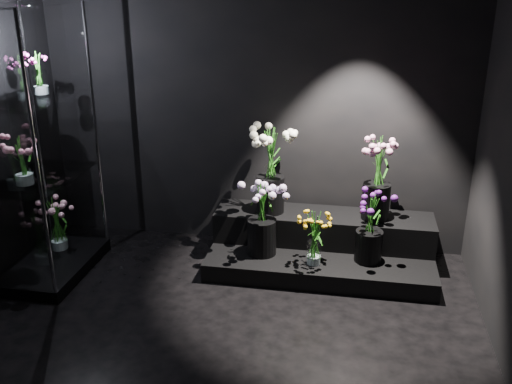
# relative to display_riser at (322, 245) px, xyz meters

# --- Properties ---
(floor) EXTENTS (4.00, 4.00, 0.00)m
(floor) POSITION_rel_display_riser_xyz_m (-0.69, -1.60, -0.18)
(floor) COLOR black
(floor) RESTS_ON ground
(wall_back) EXTENTS (4.00, 0.00, 4.00)m
(wall_back) POSITION_rel_display_riser_xyz_m (-0.69, 0.40, 1.22)
(wall_back) COLOR black
(wall_back) RESTS_ON floor
(display_riser) EXTENTS (2.00, 0.89, 0.44)m
(display_riser) POSITION_rel_display_riser_xyz_m (0.00, 0.00, 0.00)
(display_riser) COLOR black
(display_riser) RESTS_ON floor
(display_case) EXTENTS (0.63, 1.04, 2.30)m
(display_case) POSITION_rel_display_riser_xyz_m (-2.36, -0.57, 0.96)
(display_case) COLOR black
(display_case) RESTS_ON floor
(bouquet_orange_bells) EXTENTS (0.30, 0.30, 0.48)m
(bouquet_orange_bells) POSITION_rel_display_riser_xyz_m (-0.05, -0.34, 0.23)
(bouquet_orange_bells) COLOR white
(bouquet_orange_bells) RESTS_ON display_riser
(bouquet_lilac) EXTENTS (0.42, 0.42, 0.67)m
(bouquet_lilac) POSITION_rel_display_riser_xyz_m (-0.52, -0.22, 0.38)
(bouquet_lilac) COLOR black
(bouquet_lilac) RESTS_ON display_riser
(bouquet_purple) EXTENTS (0.37, 0.37, 0.62)m
(bouquet_purple) POSITION_rel_display_riser_xyz_m (0.41, -0.20, 0.32)
(bouquet_purple) COLOR black
(bouquet_purple) RESTS_ON display_riser
(bouquet_cream_roses) EXTENTS (0.48, 0.48, 0.81)m
(bouquet_cream_roses) POSITION_rel_display_riser_xyz_m (-0.49, 0.09, 0.72)
(bouquet_cream_roses) COLOR black
(bouquet_cream_roses) RESTS_ON display_riser
(bouquet_pink_roses) EXTENTS (0.45, 0.45, 0.76)m
(bouquet_pink_roses) POSITION_rel_display_riser_xyz_m (0.46, 0.10, 0.68)
(bouquet_pink_roses) COLOR black
(bouquet_pink_roses) RESTS_ON display_riser
(bouquet_case_pink) EXTENTS (0.34, 0.34, 0.41)m
(bouquet_case_pink) POSITION_rel_display_riser_xyz_m (-2.40, -0.75, 0.93)
(bouquet_case_pink) COLOR white
(bouquet_case_pink) RESTS_ON display_case
(bouquet_case_magenta) EXTENTS (0.25, 0.25, 0.36)m
(bouquet_case_magenta) POSITION_rel_display_riser_xyz_m (-2.35, -0.41, 1.58)
(bouquet_case_magenta) COLOR white
(bouquet_case_magenta) RESTS_ON display_case
(bouquet_case_base_pink) EXTENTS (0.31, 0.31, 0.50)m
(bouquet_case_base_pink) POSITION_rel_display_riser_xyz_m (-2.41, -0.34, 0.18)
(bouquet_case_base_pink) COLOR white
(bouquet_case_base_pink) RESTS_ON display_case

